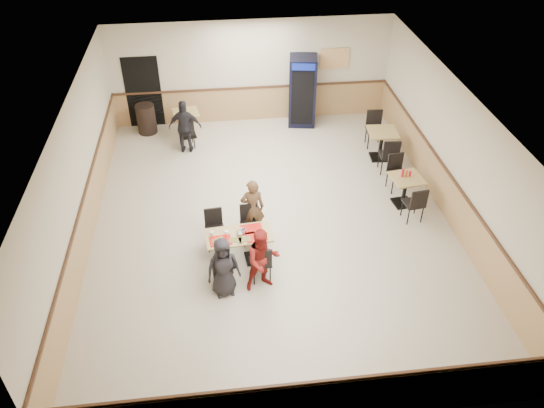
{
  "coord_description": "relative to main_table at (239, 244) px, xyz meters",
  "views": [
    {
      "loc": [
        -1.12,
        -9.35,
        7.56
      ],
      "look_at": [
        -0.06,
        -0.5,
        0.87
      ],
      "focal_mm": 35.0,
      "sensor_mm": 36.0,
      "label": 1
    }
  ],
  "objects": [
    {
      "name": "lone_diner",
      "position": [
        -1.11,
        4.57,
        0.27
      ],
      "size": [
        0.9,
        0.44,
        1.49
      ],
      "primitive_type": "imported",
      "rotation": [
        0.0,
        0.0,
        3.05
      ],
      "color": "black",
      "rests_on": "ground"
    },
    {
      "name": "side_table_near_chair_north",
      "position": [
        3.98,
        2.13,
        -0.0
      ],
      "size": [
        0.48,
        0.48,
        0.94
      ],
      "primitive_type": null,
      "rotation": [
        0.0,
        0.0,
        0.12
      ],
      "color": "black",
      "rests_on": "ground"
    },
    {
      "name": "room_shell",
      "position": [
        2.59,
        3.77,
        0.11
      ],
      "size": [
        10.0,
        10.0,
        10.0
      ],
      "color": "silver",
      "rests_on": "ground"
    },
    {
      "name": "trash_bin",
      "position": [
        -2.26,
        5.77,
        -0.05
      ],
      "size": [
        0.54,
        0.54,
        0.85
      ],
      "primitive_type": "cylinder",
      "color": "black",
      "rests_on": "ground"
    },
    {
      "name": "diner_woman_left",
      "position": [
        -0.35,
        -0.84,
        0.18
      ],
      "size": [
        0.7,
        0.52,
        1.3
      ],
      "primitive_type": "imported",
      "rotation": [
        0.0,
        0.0,
        0.18
      ],
      "color": "black",
      "rests_on": "ground"
    },
    {
      "name": "main_table",
      "position": [
        0.0,
        0.0,
        0.0
      ],
      "size": [
        1.38,
        0.78,
        0.71
      ],
      "rotation": [
        0.0,
        0.0,
        0.09
      ],
      "color": "black",
      "rests_on": "ground"
    },
    {
      "name": "side_table_far",
      "position": [
        4.01,
        3.6,
        0.06
      ],
      "size": [
        0.81,
        0.81,
        0.81
      ],
      "rotation": [
        0.0,
        0.0,
        -0.08
      ],
      "color": "black",
      "rests_on": "ground"
    },
    {
      "name": "main_chairs",
      "position": [
        -0.05,
        -0.0,
        -0.02
      ],
      "size": [
        1.31,
        1.65,
        0.9
      ],
      "rotation": [
        0.0,
        0.0,
        0.09
      ],
      "color": "black",
      "rests_on": "ground"
    },
    {
      "name": "ground",
      "position": [
        0.82,
        1.22,
        -0.47
      ],
      "size": [
        10.0,
        10.0,
        0.0
      ],
      "primitive_type": "plane",
      "color": "beige",
      "rests_on": "ground"
    },
    {
      "name": "condiment_caddy",
      "position": [
        3.95,
        1.58,
        0.36
      ],
      "size": [
        0.23,
        0.06,
        0.2
      ],
      "color": "red",
      "rests_on": "side_table_near"
    },
    {
      "name": "tabletop_clutter",
      "position": [
        0.02,
        -0.06,
        0.26
      ],
      "size": [
        1.17,
        0.64,
        0.12
      ],
      "rotation": [
        0.0,
        0.0,
        0.09
      ],
      "color": "red",
      "rests_on": "main_table"
    },
    {
      "name": "diner_man_opposite",
      "position": [
        0.35,
        0.84,
        0.24
      ],
      "size": [
        0.53,
        0.35,
        1.42
      ],
      "primitive_type": "imported",
      "rotation": [
        0.0,
        0.0,
        3.17
      ],
      "color": "brown",
      "rests_on": "ground"
    },
    {
      "name": "back_table_chair_lone",
      "position": [
        -1.11,
        4.82,
        0.0
      ],
      "size": [
        0.51,
        0.51,
        0.95
      ],
      "primitive_type": null,
      "rotation": [
        0.0,
        0.0,
        3.31
      ],
      "color": "black",
      "rests_on": "ground"
    },
    {
      "name": "side_table_far_chair_south",
      "position": [
        4.01,
        2.96,
        0.04
      ],
      "size": [
        0.51,
        0.51,
        1.02
      ],
      "primitive_type": null,
      "rotation": [
        0.0,
        0.0,
        3.07
      ],
      "color": "black",
      "rests_on": "ground"
    },
    {
      "name": "side_table_far_chair_north",
      "position": [
        4.01,
        4.25,
        0.04
      ],
      "size": [
        0.51,
        0.51,
        1.02
      ],
      "primitive_type": null,
      "rotation": [
        0.0,
        0.0,
        -0.08
      ],
      "color": "black",
      "rests_on": "ground"
    },
    {
      "name": "side_table_near",
      "position": [
        3.98,
        1.53,
        0.02
      ],
      "size": [
        0.77,
        0.77,
        0.74
      ],
      "rotation": [
        0.0,
        0.0,
        0.12
      ],
      "color": "black",
      "rests_on": "ground"
    },
    {
      "name": "pepsi_cooler",
      "position": [
        2.25,
        5.81,
        0.54
      ],
      "size": [
        0.88,
        0.88,
        2.03
      ],
      "rotation": [
        0.0,
        0.0,
        -0.16
      ],
      "color": "black",
      "rests_on": "ground"
    },
    {
      "name": "diner_woman_right",
      "position": [
        0.4,
        -0.77,
        0.22
      ],
      "size": [
        0.77,
        0.65,
        1.38
      ],
      "primitive_type": "imported",
      "rotation": [
        0.0,
        0.0,
        0.21
      ],
      "color": "maroon",
      "rests_on": "ground"
    },
    {
      "name": "side_table_near_chair_south",
      "position": [
        3.98,
        0.94,
        -0.0
      ],
      "size": [
        0.48,
        0.48,
        0.94
      ],
      "primitive_type": null,
      "rotation": [
        0.0,
        0.0,
        3.26
      ],
      "color": "black",
      "rests_on": "ground"
    },
    {
      "name": "back_table",
      "position": [
        -1.11,
        5.42,
        0.03
      ],
      "size": [
        0.81,
        0.81,
        0.75
      ],
      "rotation": [
        0.0,
        0.0,
        0.17
      ],
      "color": "black",
      "rests_on": "ground"
    }
  ]
}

